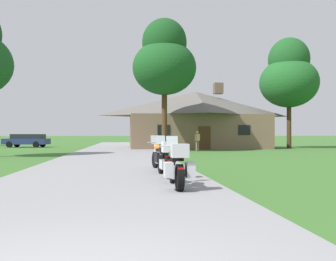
{
  "coord_description": "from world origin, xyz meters",
  "views": [
    {
      "loc": [
        0.66,
        -3.29,
        1.41
      ],
      "look_at": [
        2.68,
        14.54,
        1.58
      ],
      "focal_mm": 39.88,
      "sensor_mm": 36.0,
      "label": 1
    }
  ],
  "objects_px": {
    "tree_by_lodge_front": "(164,61)",
    "parked_navy_suv_far_left": "(27,140)",
    "motorcycle_black_second_in_row": "(165,159)",
    "motorcycle_orange_farthest_in_row": "(162,155)",
    "bystander_tan_shirt_near_lodge": "(197,140)",
    "tree_right_of_lodge": "(289,76)",
    "motorcycle_green_nearest_to_camera": "(177,166)"
  },
  "relations": [
    {
      "from": "tree_by_lodge_front",
      "to": "parked_navy_suv_far_left",
      "type": "relative_size",
      "value": 2.2
    },
    {
      "from": "motorcycle_black_second_in_row",
      "to": "parked_navy_suv_far_left",
      "type": "distance_m",
      "value": 31.33
    },
    {
      "from": "motorcycle_orange_farthest_in_row",
      "to": "tree_by_lodge_front",
      "type": "distance_m",
      "value": 17.29
    },
    {
      "from": "motorcycle_black_second_in_row",
      "to": "parked_navy_suv_far_left",
      "type": "xyz_separation_m",
      "value": [
        -11.67,
        29.08,
        0.16
      ]
    },
    {
      "from": "bystander_tan_shirt_near_lodge",
      "to": "tree_right_of_lodge",
      "type": "height_order",
      "value": "tree_right_of_lodge"
    },
    {
      "from": "tree_by_lodge_front",
      "to": "motorcycle_black_second_in_row",
      "type": "bearing_deg",
      "value": -95.8
    },
    {
      "from": "motorcycle_black_second_in_row",
      "to": "parked_navy_suv_far_left",
      "type": "relative_size",
      "value": 0.43
    },
    {
      "from": "motorcycle_green_nearest_to_camera",
      "to": "tree_by_lodge_front",
      "type": "bearing_deg",
      "value": 85.22
    },
    {
      "from": "motorcycle_green_nearest_to_camera",
      "to": "motorcycle_black_second_in_row",
      "type": "distance_m",
      "value": 2.57
    },
    {
      "from": "motorcycle_black_second_in_row",
      "to": "motorcycle_green_nearest_to_camera",
      "type": "bearing_deg",
      "value": -93.7
    },
    {
      "from": "tree_right_of_lodge",
      "to": "tree_by_lodge_front",
      "type": "relative_size",
      "value": 1.03
    },
    {
      "from": "motorcycle_green_nearest_to_camera",
      "to": "motorcycle_orange_farthest_in_row",
      "type": "relative_size",
      "value": 1.01
    },
    {
      "from": "motorcycle_green_nearest_to_camera",
      "to": "bystander_tan_shirt_near_lodge",
      "type": "bearing_deg",
      "value": 77.92
    },
    {
      "from": "motorcycle_black_second_in_row",
      "to": "parked_navy_suv_far_left",
      "type": "bearing_deg",
      "value": 107.67
    },
    {
      "from": "bystander_tan_shirt_near_lodge",
      "to": "tree_by_lodge_front",
      "type": "bearing_deg",
      "value": -23.29
    },
    {
      "from": "motorcycle_green_nearest_to_camera",
      "to": "tree_right_of_lodge",
      "type": "xyz_separation_m",
      "value": [
        14.85,
        26.21,
        6.58
      ]
    },
    {
      "from": "motorcycle_green_nearest_to_camera",
      "to": "tree_right_of_lodge",
      "type": "bearing_deg",
      "value": 60.7
    },
    {
      "from": "motorcycle_black_second_in_row",
      "to": "motorcycle_orange_farthest_in_row",
      "type": "relative_size",
      "value": 1.01
    },
    {
      "from": "motorcycle_orange_farthest_in_row",
      "to": "tree_right_of_lodge",
      "type": "height_order",
      "value": "tree_right_of_lodge"
    },
    {
      "from": "bystander_tan_shirt_near_lodge",
      "to": "tree_right_of_lodge",
      "type": "xyz_separation_m",
      "value": [
        10.27,
        5.21,
        6.26
      ]
    },
    {
      "from": "motorcycle_orange_farthest_in_row",
      "to": "parked_navy_suv_far_left",
      "type": "bearing_deg",
      "value": 103.06
    },
    {
      "from": "bystander_tan_shirt_near_lodge",
      "to": "parked_navy_suv_far_left",
      "type": "distance_m",
      "value": 19.45
    },
    {
      "from": "bystander_tan_shirt_near_lodge",
      "to": "motorcycle_orange_farthest_in_row",
      "type": "bearing_deg",
      "value": 41.39
    },
    {
      "from": "motorcycle_orange_farthest_in_row",
      "to": "tree_right_of_lodge",
      "type": "xyz_separation_m",
      "value": [
        14.78,
        21.54,
        6.58
      ]
    },
    {
      "from": "motorcycle_green_nearest_to_camera",
      "to": "tree_by_lodge_front",
      "type": "xyz_separation_m",
      "value": [
        1.8,
        20.52,
        6.71
      ]
    },
    {
      "from": "tree_by_lodge_front",
      "to": "motorcycle_green_nearest_to_camera",
      "type": "bearing_deg",
      "value": -95.01
    },
    {
      "from": "motorcycle_orange_farthest_in_row",
      "to": "tree_by_lodge_front",
      "type": "bearing_deg",
      "value": 73.26
    },
    {
      "from": "motorcycle_green_nearest_to_camera",
      "to": "parked_navy_suv_far_left",
      "type": "distance_m",
      "value": 33.74
    },
    {
      "from": "motorcycle_orange_farthest_in_row",
      "to": "tree_by_lodge_front",
      "type": "relative_size",
      "value": 0.19
    },
    {
      "from": "tree_right_of_lodge",
      "to": "parked_navy_suv_far_left",
      "type": "xyz_separation_m",
      "value": [
        -26.55,
        5.44,
        -6.41
      ]
    },
    {
      "from": "tree_right_of_lodge",
      "to": "parked_navy_suv_far_left",
      "type": "height_order",
      "value": "tree_right_of_lodge"
    },
    {
      "from": "tree_by_lodge_front",
      "to": "parked_navy_suv_far_left",
      "type": "distance_m",
      "value": 18.68
    }
  ]
}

